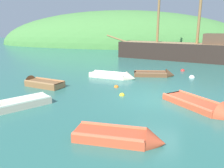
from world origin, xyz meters
TOP-DOWN VIEW (x-y plane):
  - ground_plane at (0.00, 0.00)m, footprint 120.00×120.00m
  - shore_hill at (-9.46, 34.41)m, footprint 52.47×18.54m
  - sailing_ship at (1.87, 15.61)m, footprint 16.35×7.26m
  - rowboat_far at (-7.59, 1.10)m, footprint 3.27×1.74m
  - rowboat_portside at (-3.29, 4.41)m, footprint 3.65×1.57m
  - rowboat_outer_right at (-0.97, -4.82)m, footprint 3.04×0.97m
  - rowboat_center at (-0.24, 5.83)m, footprint 3.21×1.50m
  - rowboat_near_dock at (2.18, -1.14)m, footprint 3.41×3.60m
  - rowboat_outer_left at (-6.54, -2.98)m, footprint 2.62×3.10m
  - buoy_red at (1.87, 8.45)m, footprint 0.36×0.36m
  - buoy_white at (2.34, 5.81)m, footprint 0.42×0.42m
  - buoy_orange at (-2.64, 1.89)m, footprint 0.29×0.29m
  - buoy_yellow at (-1.97, 0.23)m, footprint 0.31×0.31m

SIDE VIEW (x-z plane):
  - ground_plane at x=0.00m, z-range 0.00..0.00m
  - shore_hill at x=-9.46m, z-range -6.99..6.99m
  - buoy_red at x=1.87m, z-range -0.18..0.18m
  - buoy_white at x=2.34m, z-range -0.21..0.21m
  - buoy_orange at x=-2.64m, z-range -0.15..0.15m
  - buoy_yellow at x=-1.97m, z-range -0.15..0.15m
  - rowboat_near_dock at x=2.18m, z-range -0.50..0.67m
  - rowboat_center at x=-0.24m, z-range -0.41..0.59m
  - rowboat_outer_right at x=-0.97m, z-range -0.36..0.56m
  - rowboat_outer_left at x=-6.54m, z-range -0.36..0.58m
  - rowboat_portside at x=-3.29m, z-range -0.36..0.58m
  - rowboat_far at x=-7.59m, z-range -0.37..0.62m
  - sailing_ship at x=1.87m, z-range -5.48..6.99m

